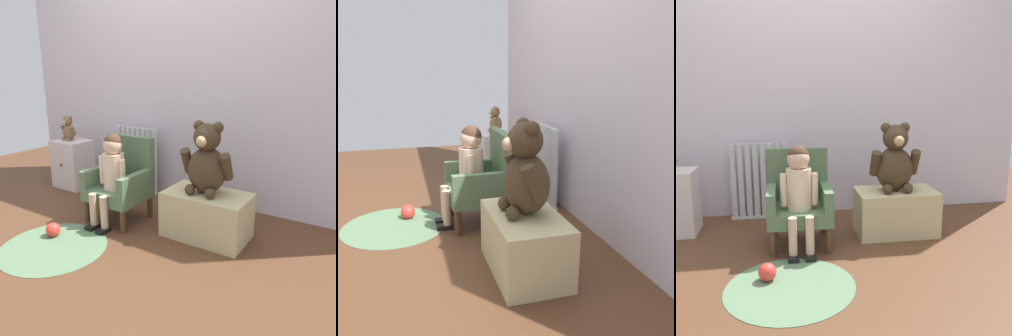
# 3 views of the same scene
# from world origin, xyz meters

# --- Properties ---
(ground_plane) EXTENTS (6.00, 6.00, 0.00)m
(ground_plane) POSITION_xyz_m (0.00, 0.00, 0.00)
(ground_plane) COLOR #53331F
(back_wall) EXTENTS (3.80, 0.05, 2.40)m
(back_wall) POSITION_xyz_m (0.00, 1.22, 1.20)
(back_wall) COLOR silver
(back_wall) RESTS_ON ground_plane
(radiator) EXTENTS (0.50, 0.05, 0.64)m
(radiator) POSITION_xyz_m (-0.46, 1.09, 0.32)
(radiator) COLOR silver
(radiator) RESTS_ON ground_plane
(child_armchair) EXTENTS (0.43, 0.41, 0.67)m
(child_armchair) POSITION_xyz_m (-0.16, 0.51, 0.32)
(child_armchair) COLOR #526D4C
(child_armchair) RESTS_ON ground_plane
(child_figure) EXTENTS (0.25, 0.35, 0.71)m
(child_figure) POSITION_xyz_m (-0.16, 0.40, 0.46)
(child_figure) COLOR beige
(child_figure) RESTS_ON ground_plane
(low_bench) EXTENTS (0.59, 0.36, 0.33)m
(low_bench) POSITION_xyz_m (0.57, 0.57, 0.17)
(low_bench) COLOR tan
(low_bench) RESTS_ON ground_plane
(large_teddy_bear) EXTENTS (0.37, 0.26, 0.51)m
(large_teddy_bear) POSITION_xyz_m (0.56, 0.58, 0.56)
(large_teddy_bear) COLOR #40311F
(large_teddy_bear) RESTS_ON low_bench
(floor_rug) EXTENTS (0.73, 0.73, 0.01)m
(floor_rug) POSITION_xyz_m (-0.24, -0.13, 0.00)
(floor_rug) COLOR #577553
(floor_rug) RESTS_ON ground_plane
(toy_ball) EXTENTS (0.10, 0.10, 0.10)m
(toy_ball) POSITION_xyz_m (-0.37, -0.03, 0.05)
(toy_ball) COLOR red
(toy_ball) RESTS_ON ground_plane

